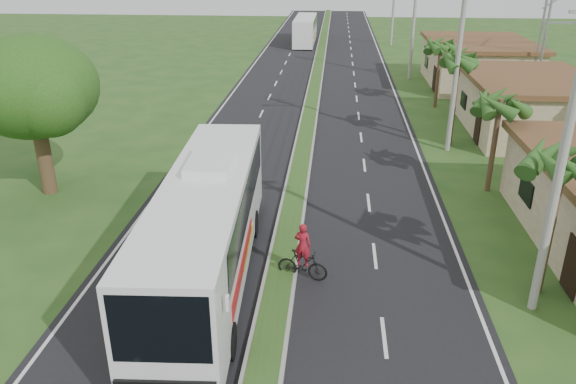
{
  "coord_description": "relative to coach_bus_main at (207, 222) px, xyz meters",
  "views": [
    {
      "loc": [
        1.74,
        -14.19,
        10.92
      ],
      "look_at": [
        -0.03,
        6.82,
        1.8
      ],
      "focal_mm": 35.0,
      "sensor_mm": 36.0,
      "label": 1
    }
  ],
  "objects": [
    {
      "name": "shop_far",
      "position": [
        16.49,
        33.18,
        -0.38
      ],
      "size": [
        8.6,
        11.6,
        3.82
      ],
      "color": "tan",
      "rests_on": "ground"
    },
    {
      "name": "palm_verge_a",
      "position": [
        11.49,
        0.18,
        2.44
      ],
      "size": [
        2.4,
        2.4,
        5.45
      ],
      "color": "#473321",
      "rests_on": "ground"
    },
    {
      "name": "road_asphalt",
      "position": [
        2.49,
        17.18,
        -2.3
      ],
      "size": [
        14.0,
        160.0,
        0.02
      ],
      "primitive_type": "cube",
      "color": "black",
      "rests_on": "ground"
    },
    {
      "name": "median_strip",
      "position": [
        2.49,
        17.18,
        -2.2
      ],
      "size": [
        1.2,
        160.0,
        0.18
      ],
      "color": "gray",
      "rests_on": "ground"
    },
    {
      "name": "palm_verge_d",
      "position": [
        11.79,
        25.18,
        2.24
      ],
      "size": [
        2.4,
        2.4,
        5.25
      ],
      "color": "#473321",
      "rests_on": "ground"
    },
    {
      "name": "palm_verge_c",
      "position": [
        11.29,
        16.18,
        2.82
      ],
      "size": [
        2.4,
        2.4,
        5.85
      ],
      "color": "#473321",
      "rests_on": "ground"
    },
    {
      "name": "utility_pole_a",
      "position": [
        10.99,
        -0.82,
        3.37
      ],
      "size": [
        1.6,
        0.28,
        11.0
      ],
      "color": "gray",
      "rests_on": "ground"
    },
    {
      "name": "lane_edge_right",
      "position": [
        9.19,
        17.18,
        -2.31
      ],
      "size": [
        0.12,
        160.0,
        0.01
      ],
      "primitive_type": "cube",
      "color": "silver",
      "rests_on": "ground"
    },
    {
      "name": "coach_bus_far",
      "position": [
        0.28,
        55.52,
        -0.47
      ],
      "size": [
        2.49,
        11.13,
        3.24
      ],
      "rotation": [
        0.0,
        0.0,
        -0.0
      ],
      "color": "white",
      "rests_on": "ground"
    },
    {
      "name": "palm_verge_b",
      "position": [
        11.89,
        9.18,
        2.05
      ],
      "size": [
        2.4,
        2.4,
        5.05
      ],
      "color": "#473321",
      "rests_on": "ground"
    },
    {
      "name": "motorcyclist",
      "position": [
        3.28,
        0.33,
        -1.53
      ],
      "size": [
        1.92,
        0.93,
        2.2
      ],
      "rotation": [
        0.0,
        0.0,
        -0.23
      ],
      "color": "black",
      "rests_on": "ground"
    },
    {
      "name": "utility_pole_c",
      "position": [
        10.99,
        35.18,
        3.37
      ],
      "size": [
        1.6,
        0.28,
        11.0
      ],
      "color": "gray",
      "rests_on": "ground"
    },
    {
      "name": "utility_pole_b",
      "position": [
        10.96,
        15.18,
        3.95
      ],
      "size": [
        3.2,
        0.28,
        12.0
      ],
      "color": "gray",
      "rests_on": "ground"
    },
    {
      "name": "shop_mid",
      "position": [
        16.49,
        19.18,
        -0.45
      ],
      "size": [
        7.6,
        10.6,
        3.67
      ],
      "color": "tan",
      "rests_on": "ground"
    },
    {
      "name": "shade_tree",
      "position": [
        -9.62,
        7.19,
        2.72
      ],
      "size": [
        6.3,
        6.0,
        7.54
      ],
      "color": "#473321",
      "rests_on": "ground"
    },
    {
      "name": "coach_bus_main",
      "position": [
        0.0,
        0.0,
        0.0
      ],
      "size": [
        3.34,
        13.09,
        4.19
      ],
      "rotation": [
        0.0,
        0.0,
        0.05
      ],
      "color": "white",
      "rests_on": "ground"
    },
    {
      "name": "ground",
      "position": [
        2.49,
        -2.82,
        -2.31
      ],
      "size": [
        180.0,
        180.0,
        0.0
      ],
      "primitive_type": "plane",
      "color": "#254D1C",
      "rests_on": "ground"
    },
    {
      "name": "lane_edge_left",
      "position": [
        -4.21,
        17.18,
        -2.31
      ],
      "size": [
        0.12,
        160.0,
        0.01
      ],
      "primitive_type": "cube",
      "color": "silver",
      "rests_on": "ground"
    }
  ]
}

